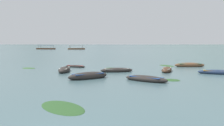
{
  "coord_description": "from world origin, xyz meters",
  "views": [
    {
      "loc": [
        2.37,
        -6.9,
        3.17
      ],
      "look_at": [
        0.88,
        25.87,
        0.59
      ],
      "focal_mm": 39.49,
      "sensor_mm": 36.0,
      "label": 1
    }
  ],
  "objects_px": {
    "rowboat_2": "(64,70)",
    "rowboat_0": "(218,72)",
    "rowboat_7": "(117,70)",
    "ferry_1": "(46,49)",
    "ferry_0": "(76,49)",
    "rowboat_5": "(167,70)",
    "rowboat_1": "(146,79)",
    "rowboat_6": "(88,76)",
    "rowboat_4": "(75,66)",
    "rowboat_3": "(190,65)"
  },
  "relations": [
    {
      "from": "ferry_0",
      "to": "rowboat_1",
      "type": "bearing_deg",
      "value": -76.28
    },
    {
      "from": "rowboat_5",
      "to": "rowboat_6",
      "type": "distance_m",
      "value": 10.24
    },
    {
      "from": "rowboat_4",
      "to": "rowboat_5",
      "type": "xyz_separation_m",
      "value": [
        11.46,
        -4.49,
        0.07
      ]
    },
    {
      "from": "rowboat_2",
      "to": "rowboat_5",
      "type": "height_order",
      "value": "rowboat_2"
    },
    {
      "from": "ferry_1",
      "to": "rowboat_4",
      "type": "bearing_deg",
      "value": -70.39
    },
    {
      "from": "rowboat_0",
      "to": "rowboat_2",
      "type": "bearing_deg",
      "value": 175.31
    },
    {
      "from": "rowboat_0",
      "to": "rowboat_6",
      "type": "height_order",
      "value": "rowboat_6"
    },
    {
      "from": "rowboat_0",
      "to": "rowboat_6",
      "type": "xyz_separation_m",
      "value": [
        -13.14,
        -3.97,
        0.06
      ]
    },
    {
      "from": "rowboat_7",
      "to": "ferry_0",
      "type": "height_order",
      "value": "ferry_0"
    },
    {
      "from": "ferry_0",
      "to": "rowboat_6",
      "type": "bearing_deg",
      "value": -78.62
    },
    {
      "from": "rowboat_3",
      "to": "rowboat_5",
      "type": "distance_m",
      "value": 7.3
    },
    {
      "from": "rowboat_2",
      "to": "ferry_0",
      "type": "height_order",
      "value": "ferry_0"
    },
    {
      "from": "rowboat_0",
      "to": "ferry_0",
      "type": "height_order",
      "value": "ferry_0"
    },
    {
      "from": "rowboat_6",
      "to": "ferry_0",
      "type": "bearing_deg",
      "value": 101.38
    },
    {
      "from": "rowboat_3",
      "to": "ferry_1",
      "type": "distance_m",
      "value": 114.99
    },
    {
      "from": "rowboat_6",
      "to": "ferry_1",
      "type": "distance_m",
      "value": 121.29
    },
    {
      "from": "rowboat_0",
      "to": "rowboat_5",
      "type": "xyz_separation_m",
      "value": [
        -4.97,
        2.2,
        0.02
      ]
    },
    {
      "from": "rowboat_4",
      "to": "rowboat_6",
      "type": "height_order",
      "value": "rowboat_6"
    },
    {
      "from": "rowboat_0",
      "to": "rowboat_3",
      "type": "distance_m",
      "value": 8.23
    },
    {
      "from": "rowboat_6",
      "to": "ferry_1",
      "type": "relative_size",
      "value": 0.37
    },
    {
      "from": "rowboat_0",
      "to": "rowboat_5",
      "type": "distance_m",
      "value": 5.43
    },
    {
      "from": "rowboat_5",
      "to": "rowboat_2",
      "type": "bearing_deg",
      "value": -175.9
    },
    {
      "from": "rowboat_2",
      "to": "rowboat_5",
      "type": "xyz_separation_m",
      "value": [
        11.65,
        0.83,
        -0.03
      ]
    },
    {
      "from": "rowboat_3",
      "to": "rowboat_7",
      "type": "distance_m",
      "value": 11.95
    },
    {
      "from": "rowboat_5",
      "to": "ferry_0",
      "type": "distance_m",
      "value": 110.59
    },
    {
      "from": "rowboat_2",
      "to": "rowboat_7",
      "type": "distance_m",
      "value": 5.92
    },
    {
      "from": "ferry_1",
      "to": "ferry_0",
      "type": "bearing_deg",
      "value": -6.6
    },
    {
      "from": "rowboat_3",
      "to": "ferry_1",
      "type": "height_order",
      "value": "ferry_1"
    },
    {
      "from": "rowboat_2",
      "to": "rowboat_3",
      "type": "xyz_separation_m",
      "value": [
        15.82,
        6.83,
        -0.0
      ]
    },
    {
      "from": "rowboat_3",
      "to": "rowboat_6",
      "type": "distance_m",
      "value": 17.33
    },
    {
      "from": "rowboat_0",
      "to": "ferry_0",
      "type": "xyz_separation_m",
      "value": [
        -35.77,
        108.41,
        0.27
      ]
    },
    {
      "from": "rowboat_6",
      "to": "rowboat_1",
      "type": "bearing_deg",
      "value": -13.92
    },
    {
      "from": "rowboat_5",
      "to": "ferry_1",
      "type": "height_order",
      "value": "ferry_1"
    },
    {
      "from": "rowboat_7",
      "to": "ferry_0",
      "type": "xyz_separation_m",
      "value": [
        -25.07,
        106.9,
        0.26
      ]
    },
    {
      "from": "ferry_1",
      "to": "rowboat_5",
      "type": "bearing_deg",
      "value": -65.9
    },
    {
      "from": "rowboat_1",
      "to": "rowboat_7",
      "type": "xyz_separation_m",
      "value": [
        -2.68,
        6.75,
        -0.0
      ]
    },
    {
      "from": "rowboat_2",
      "to": "rowboat_0",
      "type": "bearing_deg",
      "value": -4.69
    },
    {
      "from": "rowboat_1",
      "to": "ferry_1",
      "type": "height_order",
      "value": "ferry_1"
    },
    {
      "from": "rowboat_4",
      "to": "rowboat_6",
      "type": "xyz_separation_m",
      "value": [
        3.28,
        -10.66,
        0.12
      ]
    },
    {
      "from": "rowboat_6",
      "to": "ferry_0",
      "type": "distance_m",
      "value": 114.63
    },
    {
      "from": "rowboat_7",
      "to": "ferry_1",
      "type": "xyz_separation_m",
      "value": [
        -42.7,
        108.94,
        0.26
      ]
    },
    {
      "from": "rowboat_2",
      "to": "rowboat_4",
      "type": "relative_size",
      "value": 1.36
    },
    {
      "from": "rowboat_2",
      "to": "rowboat_7",
      "type": "bearing_deg",
      "value": 1.37
    },
    {
      "from": "rowboat_0",
      "to": "rowboat_4",
      "type": "distance_m",
      "value": 17.74
    },
    {
      "from": "rowboat_4",
      "to": "rowboat_7",
      "type": "relative_size",
      "value": 0.8
    },
    {
      "from": "rowboat_3",
      "to": "rowboat_4",
      "type": "bearing_deg",
      "value": -174.5
    },
    {
      "from": "rowboat_6",
      "to": "rowboat_5",
      "type": "bearing_deg",
      "value": 37.03
    },
    {
      "from": "rowboat_2",
      "to": "ferry_0",
      "type": "relative_size",
      "value": 0.44
    },
    {
      "from": "rowboat_3",
      "to": "rowboat_6",
      "type": "xyz_separation_m",
      "value": [
        -12.35,
        -12.16,
        0.02
      ]
    },
    {
      "from": "rowboat_0",
      "to": "rowboat_7",
      "type": "height_order",
      "value": "rowboat_7"
    }
  ]
}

